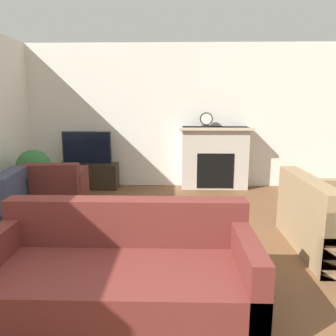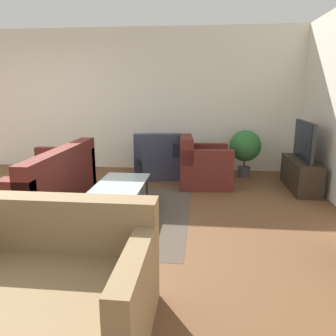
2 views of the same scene
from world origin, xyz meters
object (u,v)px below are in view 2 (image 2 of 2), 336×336
(coffee_table, at_px, (120,187))
(potted_plant, at_px, (245,147))
(tv, at_px, (304,141))
(armchair_accent, at_px, (202,168))
(couch_loveseat, at_px, (47,291))
(armchair_by_window, at_px, (157,160))
(couch_sectional, at_px, (41,188))

(coffee_table, bearing_deg, potted_plant, 138.56)
(tv, bearing_deg, armchair_accent, -91.27)
(couch_loveseat, height_order, armchair_by_window, same)
(couch_loveseat, xyz_separation_m, armchair_accent, (-3.50, 1.01, 0.01))
(tv, relative_size, couch_loveseat, 0.67)
(armchair_by_window, bearing_deg, couch_sectional, 46.16)
(armchair_by_window, distance_m, coffee_table, 1.96)
(couch_loveseat, relative_size, armchair_accent, 1.54)
(armchair_accent, height_order, coffee_table, armchair_accent)
(couch_sectional, height_order, couch_loveseat, same)
(couch_loveseat, height_order, coffee_table, couch_loveseat)
(armchair_by_window, relative_size, potted_plant, 1.13)
(tv, distance_m, potted_plant, 1.08)
(coffee_table, height_order, potted_plant, potted_plant)
(tv, distance_m, armchair_accent, 1.64)
(coffee_table, bearing_deg, couch_loveseat, 0.97)
(potted_plant, bearing_deg, armchair_by_window, -86.39)
(couch_sectional, distance_m, couch_loveseat, 2.49)
(tv, xyz_separation_m, potted_plant, (-0.68, -0.80, -0.23))
(armchair_accent, distance_m, coffee_table, 1.75)
(couch_sectional, xyz_separation_m, coffee_table, (0.11, 1.11, 0.08))
(coffee_table, bearing_deg, armchair_accent, 143.31)
(coffee_table, relative_size, potted_plant, 1.32)
(armchair_by_window, xyz_separation_m, coffee_table, (1.94, -0.22, 0.07))
(couch_loveseat, distance_m, potted_plant, 4.51)
(tv, height_order, armchair_by_window, tv)
(tv, xyz_separation_m, armchair_by_window, (-0.58, -2.39, -0.49))
(coffee_table, distance_m, potted_plant, 2.73)
(couch_sectional, relative_size, coffee_table, 1.80)
(armchair_accent, xyz_separation_m, potted_plant, (-0.64, 0.76, 0.25))
(tv, xyz_separation_m, coffee_table, (1.36, -2.61, -0.42))
(armchair_by_window, xyz_separation_m, armchair_accent, (0.54, 0.82, 0.00))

